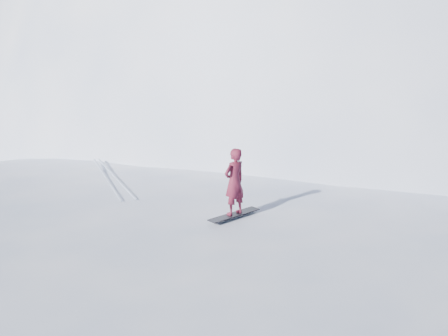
% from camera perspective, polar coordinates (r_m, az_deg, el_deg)
% --- Properties ---
extents(ground, '(400.00, 400.00, 0.00)m').
position_cam_1_polar(ground, '(14.56, -9.46, -14.91)').
color(ground, white).
rests_on(ground, ground).
extents(near_ridge, '(36.00, 28.00, 4.80)m').
position_cam_1_polar(near_ridge, '(17.35, -7.40, -9.88)').
color(near_ridge, white).
rests_on(near_ridge, ground).
extents(summit_peak, '(60.00, 56.00, 56.00)m').
position_cam_1_polar(summit_peak, '(45.72, 14.58, 4.81)').
color(summit_peak, white).
rests_on(summit_peak, ground).
extents(peak_shoulder, '(28.00, 24.00, 18.00)m').
position_cam_1_polar(peak_shoulder, '(35.30, 2.67, 2.61)').
color(peak_shoulder, white).
rests_on(peak_shoulder, ground).
extents(wind_bumps, '(16.00, 14.40, 1.00)m').
position_cam_1_polar(wind_bumps, '(16.41, -12.38, -11.57)').
color(wind_bumps, white).
rests_on(wind_bumps, ground).
extents(snowboard, '(1.66, 1.03, 0.03)m').
position_cam_1_polar(snowboard, '(13.83, 1.17, -5.34)').
color(snowboard, black).
rests_on(snowboard, near_ridge).
extents(snowboarder, '(0.80, 0.69, 1.86)m').
position_cam_1_polar(snowboarder, '(13.54, 1.19, -1.58)').
color(snowboarder, maroon).
rests_on(snowboarder, snowboard).
extents(board_tracks, '(1.08, 5.98, 0.04)m').
position_cam_1_polar(board_tracks, '(18.17, -12.87, -0.92)').
color(board_tracks, silver).
rests_on(board_tracks, ground).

